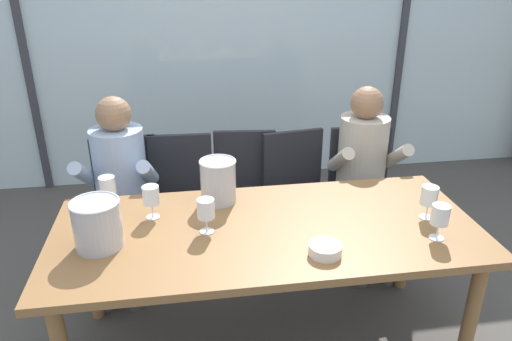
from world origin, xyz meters
name	(u,v)px	position (x,y,z in m)	size (l,w,h in m)	color
ground	(243,244)	(0.00, 1.00, 0.00)	(14.00, 14.00, 0.00)	#4C4742
window_glass_panel	(223,38)	(0.00, 2.26, 1.30)	(7.28, 0.03, 2.60)	silver
window_mullion_left	(23,43)	(-1.64, 2.24, 1.30)	(0.06, 0.06, 2.60)	#38383D
window_mullion_right	(402,34)	(1.64, 2.24, 1.30)	(0.06, 0.06, 2.60)	#38383D
hillside_vineyard	(204,26)	(0.00, 5.49, 0.99)	(13.28, 2.40, 1.99)	#477A38
dining_table	(267,240)	(0.00, 0.00, 0.65)	(2.08, 0.91, 0.73)	olive
chair_near_curtain	(127,195)	(-0.77, 0.90, 0.51)	(0.47, 0.47, 0.88)	#232328
chair_left_of_center	(182,192)	(-0.42, 0.89, 0.51)	(0.46, 0.46, 0.88)	#232328
chair_center	(245,187)	(0.01, 0.90, 0.51)	(0.48, 0.48, 0.88)	#232328
chair_right_of_center	(297,187)	(0.36, 0.84, 0.51)	(0.50, 0.50, 0.88)	#232328
chair_near_window_right	(361,183)	(0.81, 0.85, 0.51)	(0.47, 0.47, 0.88)	#232328
person_pale_blue_shirt	(119,182)	(-0.79, 0.73, 0.69)	(0.49, 0.63, 1.20)	#9EB2D1
person_beige_jumper	(365,167)	(0.78, 0.73, 0.69)	(0.46, 0.61, 1.20)	#B7AD9E
ice_bucket_primary	(97,223)	(-0.78, -0.05, 0.84)	(0.22, 0.22, 0.23)	#B7B7BC
ice_bucket_secondary	(218,180)	(-0.21, 0.31, 0.85)	(0.20, 0.20, 0.24)	#B7B7BC
tasting_bowl	(325,250)	(0.22, -0.27, 0.75)	(0.15, 0.15, 0.05)	silver
wine_glass_by_left_taster	(206,210)	(-0.29, 0.00, 0.84)	(0.08, 0.08, 0.17)	silver
wine_glass_near_bucket	(440,216)	(0.77, -0.22, 0.84)	(0.08, 0.08, 0.17)	silver
wine_glass_center_pour	(429,197)	(0.82, -0.03, 0.84)	(0.08, 0.08, 0.17)	silver
wine_glass_by_right_taster	(107,187)	(-0.79, 0.33, 0.84)	(0.08, 0.08, 0.17)	silver
wine_glass_spare_empty	(151,197)	(-0.56, 0.18, 0.84)	(0.08, 0.08, 0.17)	silver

